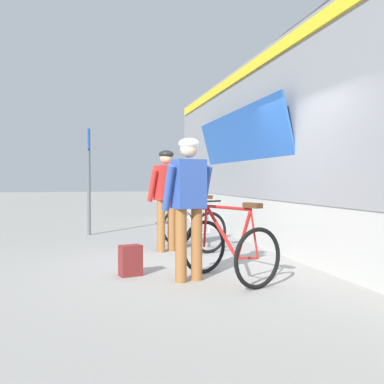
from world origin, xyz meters
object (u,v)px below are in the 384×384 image
cyclist_far_in_blue (189,196)px  platform_sign_post (89,163)px  bicycle_far_red (229,248)px  cyclist_near_in_red (166,191)px  backpack_on_platform (131,260)px  bicycle_near_silver (193,227)px

cyclist_far_in_blue → platform_sign_post: platform_sign_post is taller
cyclist_far_in_blue → bicycle_far_red: (0.49, -0.10, -0.65)m
cyclist_far_in_blue → bicycle_far_red: 0.82m
bicycle_far_red → cyclist_far_in_blue: bearing=168.3°
cyclist_near_in_red → backpack_on_platform: size_ratio=4.40×
cyclist_near_in_red → bicycle_far_red: 2.46m
cyclist_far_in_blue → backpack_on_platform: cyclist_far_in_blue is taller
bicycle_near_silver → cyclist_far_in_blue: bearing=-105.1°
cyclist_far_in_blue → bicycle_far_red: size_ratio=1.40×
cyclist_near_in_red → cyclist_far_in_blue: 2.24m
bicycle_near_silver → backpack_on_platform: bearing=-124.5°
cyclist_far_in_blue → bicycle_near_silver: cyclist_far_in_blue is taller
cyclist_far_in_blue → bicycle_near_silver: bearing=74.9°
cyclist_near_in_red → bicycle_far_red: cyclist_near_in_red is taller
bicycle_far_red → backpack_on_platform: bicycle_far_red is taller
cyclist_far_in_blue → platform_sign_post: bearing=103.4°
backpack_on_platform → platform_sign_post: platform_sign_post is taller
bicycle_near_silver → platform_sign_post: size_ratio=0.52×
cyclist_far_in_blue → backpack_on_platform: 1.18m
cyclist_near_in_red → backpack_on_platform: cyclist_near_in_red is taller
bicycle_near_silver → platform_sign_post: platform_sign_post is taller
cyclist_near_in_red → bicycle_near_silver: 0.84m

